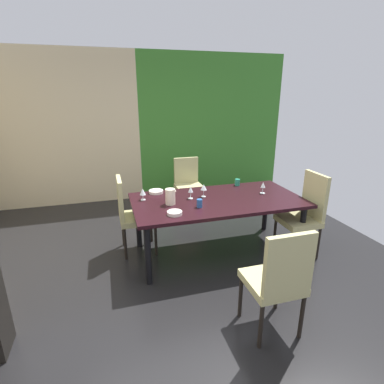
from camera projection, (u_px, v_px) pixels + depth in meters
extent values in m
cube|color=black|center=(186.00, 279.00, 3.37)|extent=(5.61, 5.97, 0.02)
cube|color=beige|center=(61.00, 131.00, 5.22)|extent=(2.71, 0.10, 2.70)
cube|color=#387A2B|center=(212.00, 126.00, 5.97)|extent=(2.91, 0.10, 2.70)
cube|color=black|center=(218.00, 200.00, 3.71)|extent=(2.09, 1.08, 0.04)
cylinder|color=black|center=(138.00, 222.00, 3.97)|extent=(0.07, 0.07, 0.70)
cylinder|color=black|center=(266.00, 208.00, 4.48)|extent=(0.07, 0.07, 0.70)
cylinder|color=black|center=(148.00, 255.00, 3.17)|extent=(0.07, 0.07, 0.70)
cylinder|color=black|center=(301.00, 233.00, 3.68)|extent=(0.07, 0.07, 0.70)
cube|color=tan|center=(138.00, 218.00, 3.83)|extent=(0.44, 0.44, 0.07)
cube|color=tan|center=(120.00, 200.00, 3.70)|extent=(0.05, 0.42, 0.54)
cylinder|color=black|center=(151.00, 227.00, 4.14)|extent=(0.04, 0.04, 0.42)
cylinder|color=black|center=(156.00, 240.00, 3.79)|extent=(0.04, 0.04, 0.42)
cylinder|color=black|center=(123.00, 231.00, 4.04)|extent=(0.04, 0.04, 0.42)
cylinder|color=black|center=(125.00, 244.00, 3.69)|extent=(0.04, 0.04, 0.42)
cube|color=tan|center=(298.00, 221.00, 3.75)|extent=(0.44, 0.44, 0.07)
cube|color=tan|center=(315.00, 197.00, 3.70)|extent=(0.05, 0.42, 0.60)
cylinder|color=black|center=(292.00, 248.00, 3.60)|extent=(0.04, 0.04, 0.42)
cylinder|color=black|center=(275.00, 234.00, 3.95)|extent=(0.04, 0.04, 0.42)
cylinder|color=black|center=(318.00, 243.00, 3.70)|extent=(0.04, 0.04, 0.42)
cylinder|color=black|center=(300.00, 230.00, 4.05)|extent=(0.04, 0.04, 0.42)
cube|color=tan|center=(272.00, 282.00, 2.54)|extent=(0.44, 0.44, 0.07)
cube|color=tan|center=(289.00, 267.00, 2.27)|extent=(0.42, 0.05, 0.54)
cylinder|color=black|center=(241.00, 297.00, 2.74)|extent=(0.04, 0.04, 0.42)
cylinder|color=black|center=(277.00, 289.00, 2.84)|extent=(0.04, 0.04, 0.42)
cylinder|color=black|center=(261.00, 326.00, 2.40)|extent=(0.04, 0.04, 0.42)
cylinder|color=black|center=(302.00, 317.00, 2.50)|extent=(0.04, 0.04, 0.42)
cube|color=tan|center=(189.00, 188.00, 5.04)|extent=(0.44, 0.44, 0.07)
cube|color=tan|center=(186.00, 171.00, 5.15)|extent=(0.42, 0.05, 0.48)
cylinder|color=black|center=(203.00, 204.00, 5.00)|extent=(0.04, 0.04, 0.42)
cylinder|color=black|center=(181.00, 206.00, 4.89)|extent=(0.04, 0.04, 0.42)
cylinder|color=black|center=(197.00, 197.00, 5.34)|extent=(0.04, 0.04, 0.42)
cylinder|color=black|center=(176.00, 199.00, 5.24)|extent=(0.04, 0.04, 0.42)
cylinder|color=silver|center=(191.00, 198.00, 3.71)|extent=(0.06, 0.06, 0.00)
cylinder|color=silver|center=(191.00, 195.00, 3.70)|extent=(0.01, 0.01, 0.08)
cone|color=silver|center=(191.00, 189.00, 3.67)|extent=(0.06, 0.06, 0.07)
cylinder|color=silver|center=(262.00, 193.00, 3.91)|extent=(0.07, 0.07, 0.00)
cylinder|color=silver|center=(263.00, 190.00, 3.89)|extent=(0.01, 0.01, 0.08)
cone|color=silver|center=(263.00, 185.00, 3.87)|extent=(0.06, 0.06, 0.07)
cylinder|color=silver|center=(204.00, 196.00, 3.78)|extent=(0.06, 0.06, 0.00)
cylinder|color=silver|center=(204.00, 193.00, 3.77)|extent=(0.01, 0.01, 0.09)
cone|color=silver|center=(204.00, 187.00, 3.74)|extent=(0.08, 0.08, 0.07)
cylinder|color=silver|center=(143.00, 200.00, 3.67)|extent=(0.06, 0.06, 0.00)
cylinder|color=silver|center=(143.00, 197.00, 3.66)|extent=(0.01, 0.01, 0.06)
cone|color=silver|center=(143.00, 192.00, 3.63)|extent=(0.07, 0.07, 0.08)
cylinder|color=silver|center=(175.00, 213.00, 3.22)|extent=(0.16, 0.16, 0.04)
cylinder|color=white|center=(156.00, 192.00, 3.91)|extent=(0.19, 0.19, 0.04)
cylinder|color=#244E8A|center=(199.00, 203.00, 3.42)|extent=(0.07, 0.07, 0.10)
cylinder|color=#247C5E|center=(237.00, 182.00, 4.22)|extent=(0.07, 0.07, 0.09)
cylinder|color=beige|center=(170.00, 197.00, 3.50)|extent=(0.12, 0.12, 0.19)
cone|color=beige|center=(175.00, 190.00, 3.49)|extent=(0.04, 0.04, 0.03)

